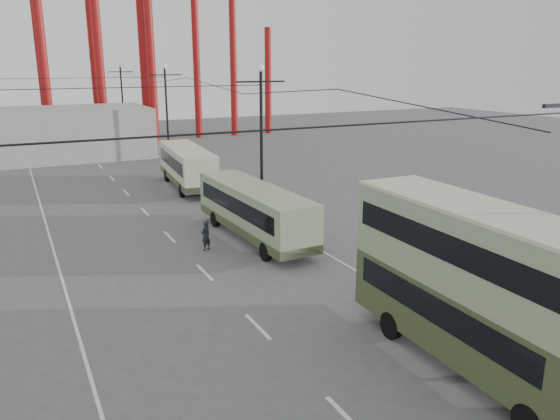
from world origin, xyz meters
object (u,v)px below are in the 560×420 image
double_decker_bus (480,282)px  single_decker_green (254,210)px  single_decker_cream (187,165)px  pedestrian (206,236)px

double_decker_bus → single_decker_green: 15.36m
single_decker_green → single_decker_cream: bearing=85.8°
single_decker_green → single_decker_cream: (0.57, 14.14, 0.09)m
single_decker_cream → single_decker_green: bearing=-87.5°
single_decker_green → double_decker_bus: bearing=-89.1°
double_decker_bus → pedestrian: (-3.77, 14.63, -2.17)m
single_decker_cream → pedestrian: single_decker_cream is taller
single_decker_cream → pedestrian: (-3.59, -14.80, -0.96)m
double_decker_bus → pedestrian: bearing=105.9°
single_decker_green → pedestrian: size_ratio=6.71×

